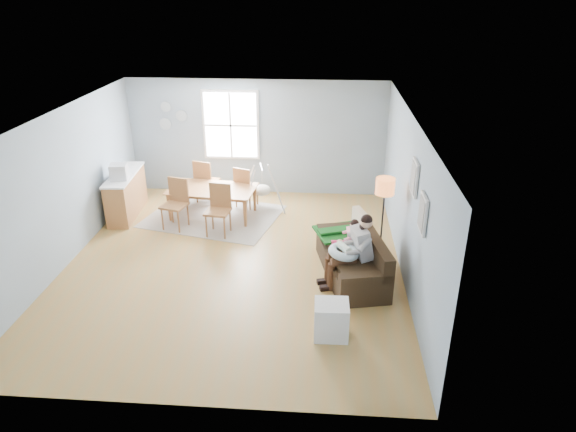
# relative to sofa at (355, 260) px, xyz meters

# --- Properties ---
(room) EXTENTS (8.40, 9.40, 3.90)m
(room) POSITION_rel_sofa_xyz_m (-2.16, 0.28, 2.14)
(room) COLOR #B0803E
(window) EXTENTS (1.32, 0.08, 1.62)m
(window) POSITION_rel_sofa_xyz_m (-2.76, 3.74, 1.36)
(window) COLOR silver
(window) RESTS_ON room
(pictures) EXTENTS (0.05, 1.34, 0.74)m
(pictures) POSITION_rel_sofa_xyz_m (0.80, -0.77, 1.56)
(pictures) COLOR silver
(pictures) RESTS_ON room
(wall_plates) EXTENTS (0.67, 0.02, 0.66)m
(wall_plates) POSITION_rel_sofa_xyz_m (-4.16, 3.75, 1.54)
(wall_plates) COLOR #8B9CA7
(wall_plates) RESTS_ON room
(sofa) EXTENTS (1.25, 2.13, 0.81)m
(sofa) POSITION_rel_sofa_xyz_m (0.00, 0.00, 0.00)
(sofa) COLOR black
(sofa) RESTS_ON room
(green_throw) EXTENTS (1.11, 1.01, 0.04)m
(green_throw) POSITION_rel_sofa_xyz_m (-0.21, 0.63, 0.23)
(green_throw) COLOR #155C1D
(green_throw) RESTS_ON sofa
(beige_pillow) EXTENTS (0.28, 0.50, 0.49)m
(beige_pillow) POSITION_rel_sofa_xyz_m (0.09, 0.55, 0.45)
(beige_pillow) COLOR tan
(beige_pillow) RESTS_ON sofa
(father) EXTENTS (0.94, 0.57, 1.27)m
(father) POSITION_rel_sofa_xyz_m (-0.07, -0.31, 0.40)
(father) COLOR gray
(father) RESTS_ON sofa
(nursing_pillow) EXTENTS (0.57, 0.55, 0.21)m
(nursing_pillow) POSITION_rel_sofa_xyz_m (-0.21, -0.34, 0.34)
(nursing_pillow) COLOR silver
(nursing_pillow) RESTS_ON father
(infant) EXTENTS (0.25, 0.36, 0.13)m
(infant) POSITION_rel_sofa_xyz_m (-0.22, -0.30, 0.42)
(infant) COLOR silver
(infant) RESTS_ON nursing_pillow
(toddler) EXTENTS (0.49, 0.26, 0.76)m
(toddler) POSITION_rel_sofa_xyz_m (-0.11, 0.17, 0.39)
(toddler) COLOR white
(toddler) RESTS_ON sofa
(floor_lamp) EXTENTS (0.33, 0.33, 1.62)m
(floor_lamp) POSITION_rel_sofa_xyz_m (0.48, 0.50, 1.06)
(floor_lamp) COLOR black
(floor_lamp) RESTS_ON room
(storage_cube) EXTENTS (0.49, 0.44, 0.54)m
(storage_cube) POSITION_rel_sofa_xyz_m (-0.42, -1.72, -0.02)
(storage_cube) COLOR white
(storage_cube) RESTS_ON room
(rug) EXTENTS (3.12, 2.65, 0.01)m
(rug) POSITION_rel_sofa_xyz_m (-2.96, 2.24, -0.28)
(rug) COLOR #A59D97
(rug) RESTS_ON room
(dining_table) EXTENTS (1.93, 1.21, 0.65)m
(dining_table) POSITION_rel_sofa_xyz_m (-2.96, 2.24, 0.04)
(dining_table) COLOR #9C6733
(dining_table) RESTS_ON rug
(chair_sw) EXTENTS (0.58, 0.58, 1.04)m
(chair_sw) POSITION_rel_sofa_xyz_m (-3.59, 1.72, 0.31)
(chair_sw) COLOR olive
(chair_sw) RESTS_ON rug
(chair_se) EXTENTS (0.52, 0.52, 1.03)m
(chair_se) POSITION_rel_sofa_xyz_m (-2.65, 1.49, 0.31)
(chair_se) COLOR olive
(chair_se) RESTS_ON rug
(chair_nw) EXTENTS (0.57, 0.57, 1.03)m
(chair_nw) POSITION_rel_sofa_xyz_m (-3.28, 3.01, 0.31)
(chair_nw) COLOR olive
(chair_nw) RESTS_ON rug
(chair_ne) EXTENTS (0.57, 0.57, 0.97)m
(chair_ne) POSITION_rel_sofa_xyz_m (-2.34, 2.78, 0.27)
(chair_ne) COLOR olive
(chair_ne) RESTS_ON rug
(counter) EXTENTS (0.62, 1.70, 0.93)m
(counter) POSITION_rel_sofa_xyz_m (-4.86, 2.26, 0.19)
(counter) COLOR #9C6733
(counter) RESTS_ON room
(monitor) EXTENTS (0.39, 0.38, 0.32)m
(monitor) POSITION_rel_sofa_xyz_m (-4.82, 1.95, 0.81)
(monitor) COLOR silver
(monitor) RESTS_ON counter
(baby_swing) EXTENTS (1.11, 1.13, 0.96)m
(baby_swing) POSITION_rel_sofa_xyz_m (-1.95, 2.83, 0.14)
(baby_swing) COLOR silver
(baby_swing) RESTS_ON room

